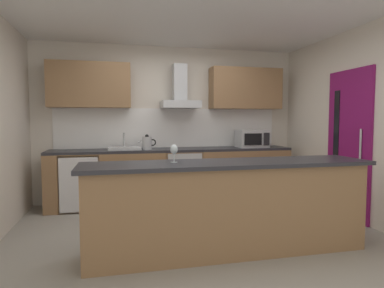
{
  "coord_description": "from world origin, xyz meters",
  "views": [
    {
      "loc": [
        -0.95,
        -3.87,
        1.36
      ],
      "look_at": [
        0.06,
        0.4,
        1.05
      ],
      "focal_mm": 31.29,
      "sensor_mm": 36.0,
      "label": 1
    }
  ],
  "objects_px": {
    "refrigerator": "(81,181)",
    "kettle": "(147,143)",
    "sink": "(124,148)",
    "microwave": "(252,139)",
    "oven": "(182,175)",
    "wine_glass": "(174,150)",
    "range_hood": "(180,94)"
  },
  "relations": [
    {
      "from": "refrigerator",
      "to": "kettle",
      "type": "bearing_deg",
      "value": -1.75
    },
    {
      "from": "refrigerator",
      "to": "kettle",
      "type": "distance_m",
      "value": 1.17
    },
    {
      "from": "sink",
      "to": "microwave",
      "type": "bearing_deg",
      "value": -1.04
    },
    {
      "from": "refrigerator",
      "to": "kettle",
      "type": "xyz_separation_m",
      "value": [
        1.02,
        -0.03,
        0.58
      ]
    },
    {
      "from": "oven",
      "to": "microwave",
      "type": "bearing_deg",
      "value": -1.31
    },
    {
      "from": "microwave",
      "to": "wine_glass",
      "type": "xyz_separation_m",
      "value": [
        -1.71,
        -2.04,
        0.02
      ]
    },
    {
      "from": "oven",
      "to": "refrigerator",
      "type": "bearing_deg",
      "value": -179.9
    },
    {
      "from": "range_hood",
      "to": "oven",
      "type": "bearing_deg",
      "value": -90.0
    },
    {
      "from": "oven",
      "to": "wine_glass",
      "type": "relative_size",
      "value": 4.5
    },
    {
      "from": "refrigerator",
      "to": "wine_glass",
      "type": "xyz_separation_m",
      "value": [
        1.08,
        -2.07,
        0.64
      ]
    },
    {
      "from": "kettle",
      "to": "wine_glass",
      "type": "bearing_deg",
      "value": -88.07
    },
    {
      "from": "range_hood",
      "to": "wine_glass",
      "type": "height_order",
      "value": "range_hood"
    },
    {
      "from": "range_hood",
      "to": "refrigerator",
      "type": "bearing_deg",
      "value": -175.21
    },
    {
      "from": "microwave",
      "to": "kettle",
      "type": "relative_size",
      "value": 1.73
    },
    {
      "from": "microwave",
      "to": "range_hood",
      "type": "distance_m",
      "value": 1.43
    },
    {
      "from": "kettle",
      "to": "range_hood",
      "type": "bearing_deg",
      "value": 16.18
    },
    {
      "from": "refrigerator",
      "to": "wine_glass",
      "type": "bearing_deg",
      "value": -62.31
    },
    {
      "from": "refrigerator",
      "to": "microwave",
      "type": "height_order",
      "value": "microwave"
    },
    {
      "from": "sink",
      "to": "range_hood",
      "type": "relative_size",
      "value": 0.69
    },
    {
      "from": "sink",
      "to": "wine_glass",
      "type": "bearing_deg",
      "value": -78.59
    },
    {
      "from": "oven",
      "to": "wine_glass",
      "type": "height_order",
      "value": "wine_glass"
    },
    {
      "from": "kettle",
      "to": "range_hood",
      "type": "height_order",
      "value": "range_hood"
    },
    {
      "from": "refrigerator",
      "to": "microwave",
      "type": "relative_size",
      "value": 1.7
    },
    {
      "from": "microwave",
      "to": "wine_glass",
      "type": "bearing_deg",
      "value": -130.01
    },
    {
      "from": "microwave",
      "to": "sink",
      "type": "relative_size",
      "value": 1.0
    },
    {
      "from": "oven",
      "to": "range_hood",
      "type": "relative_size",
      "value": 1.11
    },
    {
      "from": "kettle",
      "to": "wine_glass",
      "type": "xyz_separation_m",
      "value": [
        0.07,
        -2.04,
        0.06
      ]
    },
    {
      "from": "sink",
      "to": "range_hood",
      "type": "bearing_deg",
      "value": 7.39
    },
    {
      "from": "microwave",
      "to": "range_hood",
      "type": "bearing_deg",
      "value": 172.64
    },
    {
      "from": "microwave",
      "to": "range_hood",
      "type": "relative_size",
      "value": 0.69
    },
    {
      "from": "refrigerator",
      "to": "sink",
      "type": "height_order",
      "value": "sink"
    },
    {
      "from": "microwave",
      "to": "kettle",
      "type": "height_order",
      "value": "microwave"
    }
  ]
}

